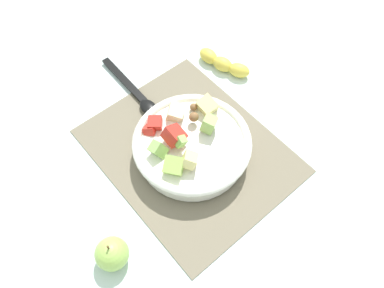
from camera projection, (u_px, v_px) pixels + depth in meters
The scene contains 6 objects.
ground_plane at pixel (189, 151), 0.87m from camera, with size 2.40×2.40×0.00m, color silver.
placemat at pixel (189, 150), 0.87m from camera, with size 0.44×0.36×0.01m, color #756B56.
salad_bowl at pixel (191, 145), 0.84m from camera, with size 0.26×0.26×0.09m.
serving_spoon at pixel (138, 94), 0.94m from camera, with size 0.23×0.04×0.01m.
whole_apple at pixel (112, 254), 0.72m from camera, with size 0.06×0.06×0.08m.
banana_whole at pixel (223, 63), 0.99m from camera, with size 0.15×0.07×0.04m.
Camera 1 is at (-0.35, 0.29, 0.75)m, focal length 35.88 mm.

